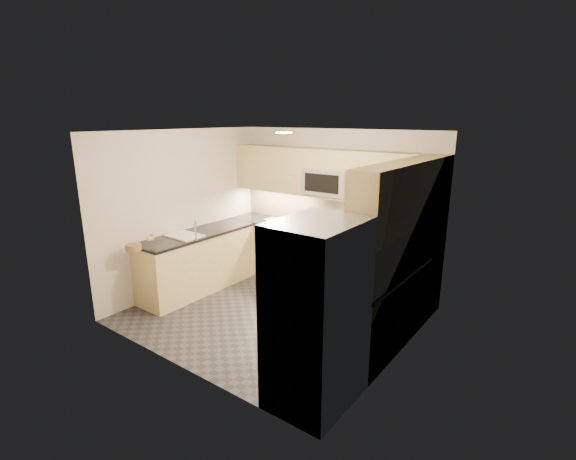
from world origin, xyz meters
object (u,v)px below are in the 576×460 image
object	(u,v)px
gas_range	(322,259)
microwave	(328,182)
utensil_bowl	(413,243)
refrigerator	(317,314)
fruit_basket	(133,247)
cutting_board	(276,220)

from	to	relation	value
gas_range	microwave	world-z (taller)	microwave
gas_range	utensil_bowl	world-z (taller)	utensil_bowl
refrigerator	fruit_basket	xyz separation A→B (m)	(-2.98, 0.06, 0.08)
gas_range	utensil_bowl	bearing A→B (deg)	-4.46
utensil_bowl	refrigerator	bearing A→B (deg)	-91.27
refrigerator	fruit_basket	size ratio (longest dim) A/B	8.54
utensil_bowl	cutting_board	xyz separation A→B (m)	(-2.51, 0.21, -0.08)
utensil_bowl	fruit_basket	size ratio (longest dim) A/B	1.50
gas_range	microwave	size ratio (longest dim) A/B	1.20
fruit_basket	refrigerator	bearing A→B (deg)	-1.09
cutting_board	fruit_basket	xyz separation A→B (m)	(-0.52, -2.46, 0.03)
cutting_board	fruit_basket	size ratio (longest dim) A/B	1.79
microwave	cutting_board	size ratio (longest dim) A/B	2.01
utensil_bowl	fruit_basket	bearing A→B (deg)	-143.39
utensil_bowl	microwave	bearing A→B (deg)	170.84
utensil_bowl	cutting_board	world-z (taller)	utensil_bowl
microwave	cutting_board	xyz separation A→B (m)	(-1.01, -0.03, -0.75)
cutting_board	refrigerator	bearing A→B (deg)	-45.70
microwave	refrigerator	distance (m)	3.04
cutting_board	fruit_basket	bearing A→B (deg)	-101.95
gas_range	utensil_bowl	xyz separation A→B (m)	(1.50, -0.12, 0.58)
microwave	utensil_bowl	world-z (taller)	microwave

